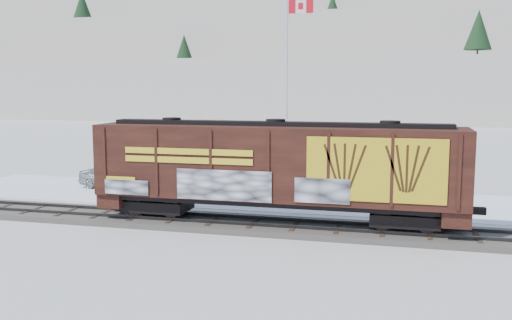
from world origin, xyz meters
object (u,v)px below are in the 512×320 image
(flagpole, at_px, (288,111))
(car_silver, at_px, (112,177))
(car_white, at_px, (182,185))
(hopper_railcar, at_px, (275,166))
(car_dark, at_px, (280,188))

(flagpole, relative_size, car_silver, 2.87)
(car_silver, distance_m, car_white, 5.84)
(flagpole, distance_m, car_white, 10.74)
(hopper_railcar, xyz_separation_m, flagpole, (-2.36, 14.90, 1.92))
(flagpole, distance_m, car_silver, 13.25)
(hopper_railcar, relative_size, car_silver, 3.79)
(hopper_railcar, bearing_deg, flagpole, 99.00)
(hopper_railcar, height_order, flagpole, flagpole)
(flagpole, height_order, car_silver, flagpole)
(car_silver, distance_m, car_dark, 11.45)
(flagpole, distance_m, car_dark, 8.57)
(car_silver, bearing_deg, car_dark, -81.69)
(hopper_railcar, relative_size, car_dark, 4.10)
(car_white, bearing_deg, hopper_railcar, -153.71)
(car_silver, height_order, car_dark, car_silver)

